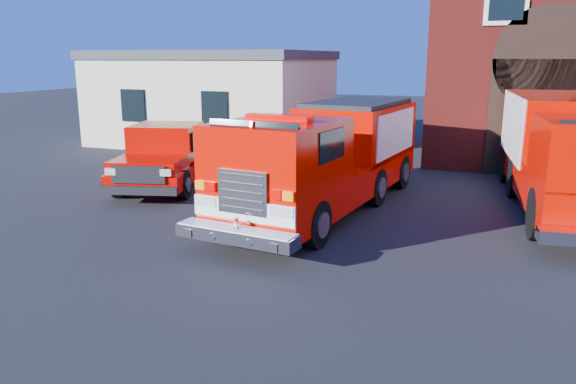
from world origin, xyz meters
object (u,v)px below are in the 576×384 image
(fire_engine, at_px, (328,156))
(secondary_truck, at_px, (572,150))
(side_building, at_px, (216,96))
(pickup_truck, at_px, (170,155))

(fire_engine, height_order, secondary_truck, secondary_truck)
(side_building, height_order, secondary_truck, side_building)
(pickup_truck, height_order, secondary_truck, secondary_truck)
(side_building, relative_size, fire_engine, 1.08)
(side_building, bearing_deg, pickup_truck, -71.58)
(side_building, distance_m, pickup_truck, 9.95)
(fire_engine, bearing_deg, side_building, 129.76)
(side_building, height_order, fire_engine, side_building)
(secondary_truck, bearing_deg, side_building, 150.99)
(side_building, height_order, pickup_truck, side_building)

